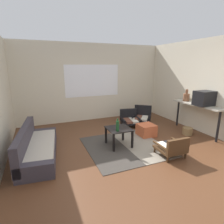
# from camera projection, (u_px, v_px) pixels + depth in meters

# --- Properties ---
(ground_plane) EXTENTS (7.80, 7.80, 0.00)m
(ground_plane) POSITION_uv_depth(u_px,v_px,m) (132.00, 154.00, 4.11)
(ground_plane) COLOR #56331E
(far_wall_with_window) EXTENTS (5.60, 0.13, 2.70)m
(far_wall_with_window) POSITION_uv_depth(u_px,v_px,m) (92.00, 83.00, 6.50)
(far_wall_with_window) COLOR beige
(far_wall_with_window) RESTS_ON ground
(side_wall_right) EXTENTS (0.12, 6.60, 2.70)m
(side_wall_right) POSITION_uv_depth(u_px,v_px,m) (213.00, 88.00, 5.03)
(side_wall_right) COLOR beige
(side_wall_right) RESTS_ON ground
(area_rug) EXTENTS (1.87, 1.91, 0.01)m
(area_rug) POSITION_uv_depth(u_px,v_px,m) (125.00, 146.00, 4.50)
(area_rug) COLOR #38332D
(area_rug) RESTS_ON ground
(couch) EXTENTS (0.91, 2.06, 0.67)m
(couch) POSITION_uv_depth(u_px,v_px,m) (36.00, 148.00, 3.98)
(couch) COLOR #38333D
(couch) RESTS_ON ground
(coffee_table) EXTENTS (0.57, 0.59, 0.46)m
(coffee_table) POSITION_uv_depth(u_px,v_px,m) (119.00, 132.00, 4.46)
(coffee_table) COLOR black
(coffee_table) RESTS_ON ground
(armchair_by_window) EXTENTS (0.68, 0.70, 0.53)m
(armchair_by_window) POSITION_uv_depth(u_px,v_px,m) (130.00, 119.00, 6.02)
(armchair_by_window) COLOR black
(armchair_by_window) RESTS_ON ground
(armchair_striped_foreground) EXTENTS (0.57, 0.57, 0.49)m
(armchair_striped_foreground) POSITION_uv_depth(u_px,v_px,m) (172.00, 147.00, 3.95)
(armchair_striped_foreground) COLOR #472D19
(armchair_striped_foreground) RESTS_ON ground
(armchair_corner) EXTENTS (0.84, 0.85, 0.60)m
(armchair_corner) POSITION_uv_depth(u_px,v_px,m) (142.00, 116.00, 6.24)
(armchair_corner) COLOR black
(armchair_corner) RESTS_ON ground
(ottoman_orange) EXTENTS (0.46, 0.46, 0.33)m
(ottoman_orange) POSITION_uv_depth(u_px,v_px,m) (146.00, 130.00, 5.18)
(ottoman_orange) COLOR #BC5633
(ottoman_orange) RESTS_ON ground
(console_shelf) EXTENTS (0.38, 1.59, 0.88)m
(console_shelf) POSITION_uv_depth(u_px,v_px,m) (197.00, 107.00, 5.24)
(console_shelf) COLOR #B2AD9E
(console_shelf) RESTS_ON ground
(crt_television) EXTENTS (0.53, 0.39, 0.40)m
(crt_television) POSITION_uv_depth(u_px,v_px,m) (205.00, 98.00, 4.97)
(crt_television) COLOR black
(crt_television) RESTS_ON console_shelf
(clay_vase) EXTENTS (0.18, 0.18, 0.36)m
(clay_vase) POSITION_uv_depth(u_px,v_px,m) (186.00, 97.00, 5.58)
(clay_vase) COLOR brown
(clay_vase) RESTS_ON console_shelf
(glass_bottle) EXTENTS (0.07, 0.07, 0.30)m
(glass_bottle) POSITION_uv_depth(u_px,v_px,m) (118.00, 126.00, 4.22)
(glass_bottle) COLOR #194723
(glass_bottle) RESTS_ON coffee_table
(wicker_basket) EXTENTS (0.28, 0.28, 0.20)m
(wicker_basket) POSITION_uv_depth(u_px,v_px,m) (187.00, 131.00, 5.27)
(wicker_basket) COLOR olive
(wicker_basket) RESTS_ON ground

